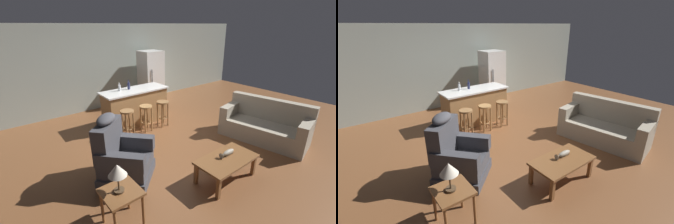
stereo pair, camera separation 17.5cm
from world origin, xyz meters
TOP-DOWN VIEW (x-y plane):
  - ground_plane at (0.00, 0.00)m, footprint 12.00×12.00m
  - back_wall at (0.00, 3.12)m, footprint 12.00×0.05m
  - coffee_table at (-0.09, -1.78)m, footprint 1.10×0.60m
  - fish_figurine at (0.00, -1.72)m, footprint 0.34×0.10m
  - couch at (1.86, -1.41)m, footprint 1.15×2.02m
  - recliner_near_lamp at (-1.47, -0.60)m, footprint 1.19×1.19m
  - end_table at (-1.96, -1.52)m, footprint 0.48×0.48m
  - table_lamp at (-1.98, -1.51)m, footprint 0.24×0.24m
  - kitchen_island at (0.00, 1.35)m, footprint 1.80×0.70m
  - bar_stool_left at (-0.61, 0.72)m, footprint 0.32×0.32m
  - bar_stool_middle at (-0.07, 0.72)m, footprint 0.32×0.32m
  - bar_stool_right at (0.46, 0.72)m, footprint 0.32×0.32m
  - refrigerator at (1.37, 2.55)m, footprint 0.70×0.69m
  - bottle_tall_green at (-0.37, 1.47)m, footprint 0.06×0.06m
  - bottle_short_amber at (-0.11, 1.46)m, footprint 0.07×0.07m

SIDE VIEW (x-z plane):
  - ground_plane at x=0.00m, z-range 0.00..0.00m
  - couch at x=1.86m, z-range -0.13..0.81m
  - coffee_table at x=-0.09m, z-range 0.15..0.57m
  - recliner_near_lamp at x=-1.47m, z-range -0.18..1.02m
  - end_table at x=-1.96m, z-range 0.18..0.74m
  - fish_figurine at x=0.00m, z-range 0.41..0.51m
  - bar_stool_left at x=-0.61m, z-range 0.13..0.81m
  - bar_stool_middle at x=-0.07m, z-range 0.13..0.81m
  - bar_stool_right at x=0.46m, z-range 0.13..0.81m
  - kitchen_island at x=0.00m, z-range 0.00..0.95m
  - table_lamp at x=-1.98m, z-range 0.66..1.07m
  - refrigerator at x=1.37m, z-range 0.00..1.76m
  - bottle_tall_green at x=-0.37m, z-range 0.92..1.15m
  - bottle_short_amber at x=-0.11m, z-range 0.92..1.18m
  - back_wall at x=0.00m, z-range 0.00..2.60m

